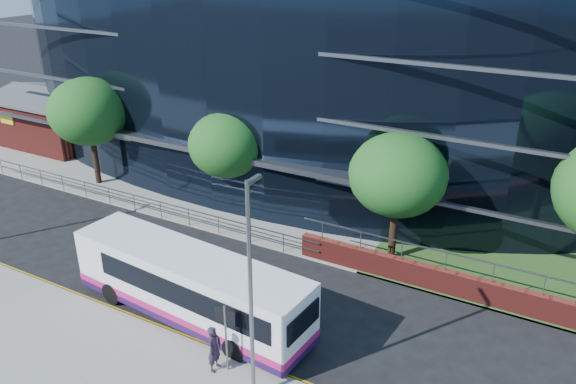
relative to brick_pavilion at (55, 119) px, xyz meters
The scene contains 15 objects.
ground 25.88m from the brick_pavilion, 31.53° to the right, with size 200.00×200.00×0.00m, color black.
kerb 26.41m from the brick_pavilion, 33.38° to the right, with size 80.00×0.25×0.16m, color gray.
yellow_line_outer 26.31m from the brick_pavilion, 33.02° to the right, with size 80.00×0.08×0.01m, color gold.
yellow_line_inner 26.23m from the brick_pavilion, 32.74° to the right, with size 80.00×0.08×0.01m, color gold.
far_forecourt 16.30m from the brick_pavilion, ahead, with size 50.00×8.00×0.10m, color gray.
glass_office 20.37m from the brick_pavilion, 22.21° to the left, with size 44.00×23.10×16.00m.
brick_pavilion is the anchor object (origin of this frame).
guard_railings 15.48m from the brick_pavilion, 24.90° to the right, with size 24.00×0.05×1.10m.
street_sign 30.49m from the brick_pavilion, 29.65° to the right, with size 0.85×0.09×2.80m.
tree_far_a 10.48m from the brick_pavilion, 26.55° to the right, with size 4.95×4.95×6.98m.
tree_far_b 19.55m from the brick_pavilion, 11.88° to the right, with size 4.29×4.29×6.05m.
tree_far_c 29.46m from the brick_pavilion, ahead, with size 4.62×4.62×6.51m.
streetlight_east 32.19m from the brick_pavilion, 29.24° to the right, with size 0.15×0.77×8.00m.
city_bus 26.78m from the brick_pavilion, 29.21° to the right, with size 11.18×3.41×2.98m.
pedestrian 30.25m from the brick_pavilion, 30.35° to the right, with size 0.66×0.44×1.82m, color #282030.
Camera 1 is at (14.22, -14.63, 14.34)m, focal length 35.00 mm.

